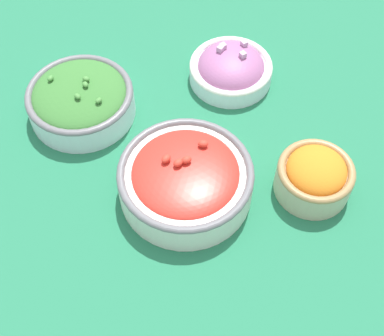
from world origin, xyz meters
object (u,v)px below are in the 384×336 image
at_px(bowl_broccoli, 80,99).
at_px(bowl_carrots, 315,176).
at_px(bowl_cherry_tomatoes, 186,179).
at_px(bowl_red_onion, 231,68).

xyz_separation_m(bowl_broccoli, bowl_carrots, (-0.25, -0.30, 0.00)).
relative_size(bowl_cherry_tomatoes, bowl_carrots, 1.75).
distance_m(bowl_cherry_tomatoes, bowl_carrots, 0.19).
height_order(bowl_red_onion, bowl_carrots, bowl_carrots).
bearing_deg(bowl_carrots, bowl_cherry_tomatoes, 74.95).
relative_size(bowl_broccoli, bowl_carrots, 1.54).
relative_size(bowl_red_onion, bowl_broccoli, 0.82).
relative_size(bowl_cherry_tomatoes, bowl_red_onion, 1.39).
xyz_separation_m(bowl_cherry_tomatoes, bowl_red_onion, (0.20, -0.14, -0.01)).
height_order(bowl_cherry_tomatoes, bowl_broccoli, bowl_cherry_tomatoes).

